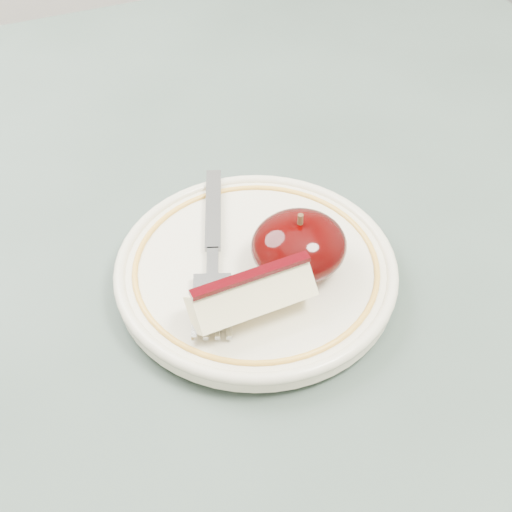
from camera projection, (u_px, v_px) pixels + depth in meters
name	position (u px, v px, depth m)	size (l,w,h in m)	color
table	(249.00, 322.00, 0.62)	(0.90, 0.90, 0.75)	brown
plate	(256.00, 269.00, 0.53)	(0.21, 0.21, 0.02)	beige
apple_half	(299.00, 246.00, 0.51)	(0.07, 0.07, 0.05)	black
apple_wedge	(251.00, 295.00, 0.48)	(0.09, 0.04, 0.04)	beige
fork	(213.00, 251.00, 0.53)	(0.08, 0.17, 0.00)	gray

